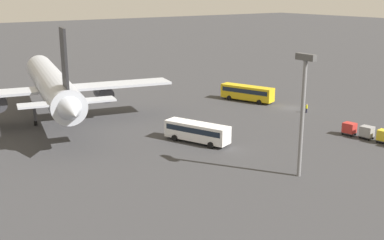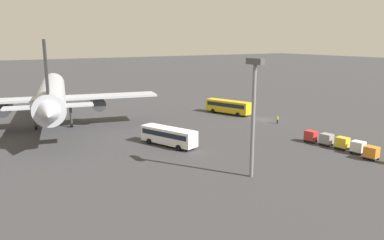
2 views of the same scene
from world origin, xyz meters
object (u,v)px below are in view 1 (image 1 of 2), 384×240
airplane (52,85)px  cargo_cart_yellow (384,136)px  shuttle_bus_far (197,131)px  cargo_cart_grey (367,132)px  worker_person (307,108)px  shuttle_bus_near (247,92)px  cargo_cart_red (349,128)px

airplane → cargo_cart_yellow: airplane is taller
shuttle_bus_far → cargo_cart_grey: (-14.09, -23.14, -0.66)m
worker_person → cargo_cart_grey: size_ratio=0.78×
shuttle_bus_near → shuttle_bus_far: size_ratio=1.09×
shuttle_bus_far → cargo_cart_grey: size_ratio=4.89×
airplane → cargo_cart_grey: bearing=-124.1°
shuttle_bus_near → shuttle_bus_far: 30.75m
shuttle_bus_near → cargo_cart_red: bearing=154.6°
airplane → cargo_cart_yellow: bearing=-125.9°
cargo_cart_grey → cargo_cart_red: bearing=11.2°
airplane → cargo_cart_yellow: 56.32m
shuttle_bus_far → shuttle_bus_near: bearing=-77.4°
shuttle_bus_far → cargo_cart_red: size_ratio=4.89×
shuttle_bus_far → cargo_cart_red: (-11.19, -22.57, -0.66)m
airplane → shuttle_bus_far: 28.84m
shuttle_bus_far → cargo_cart_yellow: size_ratio=4.89×
cargo_cart_yellow → cargo_cart_red: size_ratio=1.00×
cargo_cart_yellow → cargo_cart_red: bearing=8.9°
shuttle_bus_near → cargo_cart_grey: (-31.27, 2.36, -0.77)m
worker_person → cargo_cart_red: 15.27m
shuttle_bus_far → airplane: bearing=7.7°
worker_person → cargo_cart_grey: 17.82m
airplane → cargo_cart_red: bearing=-122.3°
shuttle_bus_far → cargo_cart_yellow: shuttle_bus_far is taller
cargo_cart_yellow → shuttle_bus_far: bearing=54.1°
shuttle_bus_far → cargo_cart_grey: shuttle_bus_far is taller
airplane → cargo_cart_red: size_ratio=22.17×
airplane → cargo_cart_grey: airplane is taller
shuttle_bus_near → worker_person: size_ratio=6.82×
shuttle_bus_far → worker_person: 28.39m
airplane → shuttle_bus_far: bearing=-138.5°
cargo_cart_red → airplane: bearing=45.3°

